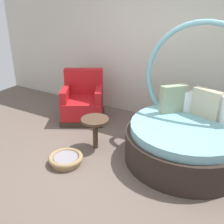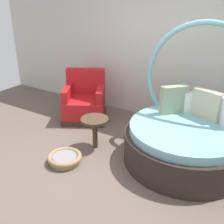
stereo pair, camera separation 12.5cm
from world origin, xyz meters
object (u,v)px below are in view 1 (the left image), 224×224
object	(u,v)px
round_daybed	(188,134)
side_table	(95,124)
pet_basket	(66,159)
red_armchair	(83,103)

from	to	relation	value
round_daybed	side_table	world-z (taller)	round_daybed
pet_basket	side_table	xyz separation A→B (m)	(0.13, 0.60, 0.35)
round_daybed	pet_basket	size ratio (longest dim) A/B	3.92
round_daybed	side_table	bearing A→B (deg)	-160.63
red_armchair	side_table	xyz separation A→B (m)	(0.83, -0.83, 0.10)
round_daybed	side_table	xyz separation A→B (m)	(-1.35, -0.47, 0.03)
round_daybed	red_armchair	size ratio (longest dim) A/B	1.84
round_daybed	red_armchair	xyz separation A→B (m)	(-2.18, 0.36, -0.07)
red_armchair	side_table	bearing A→B (deg)	-45.03
red_armchair	pet_basket	distance (m)	1.61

